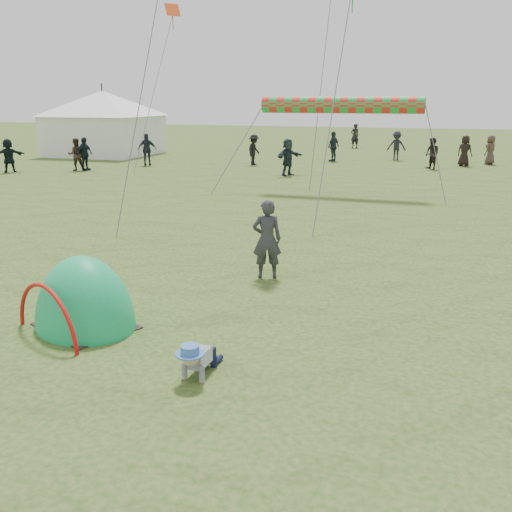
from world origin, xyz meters
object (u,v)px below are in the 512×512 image
(crawling_toddler, at_px, (197,357))
(standing_adult, at_px, (267,239))
(popup_tent, at_px, (86,326))
(event_marquee, at_px, (104,121))

(crawling_toddler, distance_m, standing_adult, 4.48)
(popup_tent, relative_size, event_marquee, 0.37)
(popup_tent, bearing_deg, event_marquee, 146.63)
(standing_adult, bearing_deg, popup_tent, 38.51)
(crawling_toddler, bearing_deg, standing_adult, 97.19)
(event_marquee, bearing_deg, crawling_toddler, -56.57)
(popup_tent, distance_m, standing_adult, 4.05)
(popup_tent, height_order, event_marquee, event_marquee)
(crawling_toddler, relative_size, popup_tent, 0.30)
(standing_adult, bearing_deg, event_marquee, -72.21)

